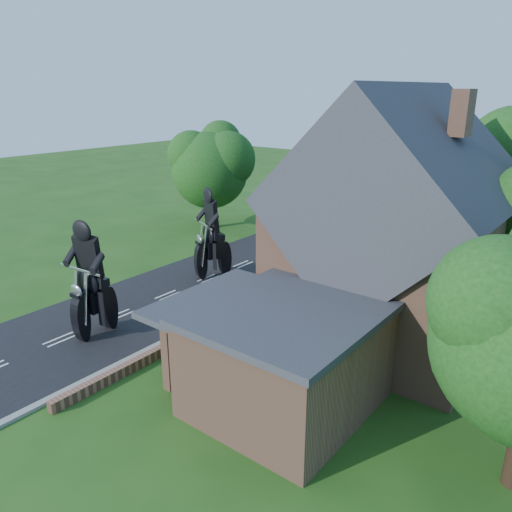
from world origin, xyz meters
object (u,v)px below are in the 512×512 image
Objects in this scene: annex at (284,356)px; motorcycle_lead at (95,318)px; motorcycle_follow at (213,264)px; garden_wall at (258,301)px; house at (395,237)px.

motorcycle_lead is (-9.08, -0.96, -1.01)m from annex.
motorcycle_lead reaches higher than motorcycle_follow.
annex reaches higher than motorcycle_follow.
garden_wall is 13.45× the size of motorcycle_lead.
motorcycle_follow is (-9.87, 7.20, -1.01)m from annex.
house reaches higher than garden_wall.
annex is at bearing -178.51° from motorcycle_lead.
annex is 4.31× the size of motorcycle_lead.
motorcycle_follow is at bearing -88.99° from motorcycle_lead.
house is at bearing -145.89° from motorcycle_lead.
motorcycle_lead is at bearing -117.45° from garden_wall.
house is 6.27× the size of motorcycle_follow.
house is at bearing -157.52° from motorcycle_follow.
garden_wall is 7.52m from house.
house is 11.10m from motorcycle_follow.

